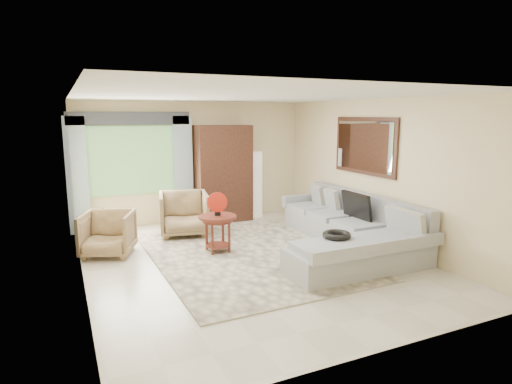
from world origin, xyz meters
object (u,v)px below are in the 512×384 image
tv_screen (356,206)px  coffee_table (218,233)px  sectional_sofa (349,234)px  armchair_right (184,214)px  armoire (223,174)px  floor_lamp (255,184)px  potted_plant (92,222)px  armchair_left (108,234)px

tv_screen → coffee_table: tv_screen is taller
sectional_sofa → armchair_right: bearing=138.2°
sectional_sofa → armchair_right: (-2.35, 2.10, 0.14)m
armoire → floor_lamp: (0.80, 0.06, -0.30)m
armchair_right → floor_lamp: (1.92, 0.86, 0.32)m
armoire → armchair_right: bearing=-144.5°
armchair_right → armoire: bearing=47.3°
sectional_sofa → armoire: 3.24m
potted_plant → armchair_left: bearing=-82.8°
armchair_left → armoire: size_ratio=0.39×
potted_plant → floor_lamp: floor_lamp is taller
tv_screen → potted_plant: 4.99m
armchair_left → floor_lamp: 3.75m
coffee_table → armchair_right: 1.31m
armoire → floor_lamp: armoire is taller
potted_plant → tv_screen: bearing=-31.0°
tv_screen → potted_plant: size_ratio=1.24×
potted_plant → floor_lamp: (3.56, 0.23, 0.45)m
sectional_sofa → armchair_right: 3.16m
coffee_table → armoire: size_ratio=0.31×
sectional_sofa → potted_plant: (-4.00, 2.73, 0.01)m
armchair_right → potted_plant: (-1.65, 0.63, -0.13)m
coffee_table → potted_plant: bearing=134.4°
armchair_left → armchair_right: 1.63m
potted_plant → coffee_table: bearing=-45.6°
potted_plant → armoire: 2.87m
sectional_sofa → coffee_table: (-2.12, 0.81, 0.05)m
tv_screen → potted_plant: tv_screen is taller
tv_screen → armchair_left: size_ratio=0.91×
armchair_left → floor_lamp: size_ratio=0.54×
sectional_sofa → armchair_left: size_ratio=4.24×
coffee_table → armchair_left: 1.82m
tv_screen → armchair_left: tv_screen is taller
coffee_table → armchair_left: armchair_left is taller
tv_screen → floor_lamp: floor_lamp is taller
floor_lamp → coffee_table: bearing=-128.2°
sectional_sofa → armchair_left: 4.09m
potted_plant → armoire: bearing=3.5°
armoire → floor_lamp: 0.86m
tv_screen → floor_lamp: bearing=104.1°
armchair_right → coffee_table: bearing=-67.9°
tv_screen → floor_lamp: size_ratio=0.49×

